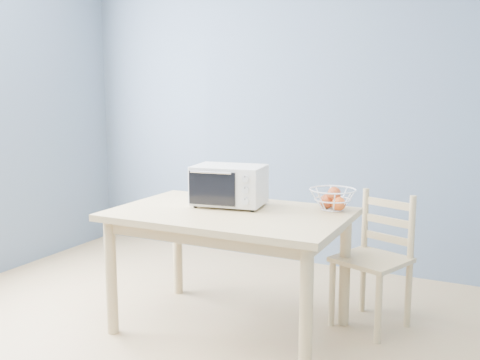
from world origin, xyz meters
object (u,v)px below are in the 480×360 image
at_px(dining_table, 230,227).
at_px(toaster_oven, 226,185).
at_px(fruit_basket, 333,198).
at_px(dining_chair, 375,261).

relative_size(dining_table, toaster_oven, 2.95).
bearing_deg(fruit_basket, dining_table, -151.49).
bearing_deg(dining_table, fruit_basket, 28.51).
relative_size(fruit_basket, dining_chair, 0.45).
bearing_deg(dining_chair, toaster_oven, -138.80).
bearing_deg(toaster_oven, dining_table, -63.00).
bearing_deg(dining_chair, dining_table, -129.13).
relative_size(toaster_oven, fruit_basket, 1.27).
height_order(fruit_basket, dining_chair, fruit_basket).
height_order(toaster_oven, fruit_basket, toaster_oven).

